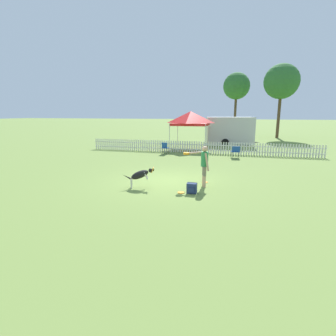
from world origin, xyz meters
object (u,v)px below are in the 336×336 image
folding_chair_blue_left (236,151)px  frisbee_near_dog (205,182)px  leaping_dog (140,175)px  equipment_trailer (229,130)px  handler_person (203,161)px  canopy_tent_main (191,118)px  folding_chair_center (165,147)px  backpack_on_grass (192,188)px  tree_right_grove (237,86)px  frisbee_near_handler (181,193)px  tree_left_grove (282,82)px

folding_chair_blue_left → frisbee_near_dog: bearing=70.3°
leaping_dog → equipment_trailer: bearing=151.2°
handler_person → canopy_tent_main: bearing=-5.7°
folding_chair_center → frisbee_near_dog: bearing=123.6°
handler_person → frisbee_near_dog: size_ratio=6.35×
backpack_on_grass → equipment_trailer: size_ratio=0.08×
equipment_trailer → tree_right_grove: 13.18m
frisbee_near_dog → equipment_trailer: bearing=88.6°
leaping_dog → tree_right_grove: tree_right_grove is taller
frisbee_near_handler → equipment_trailer: equipment_trailer is taller
leaping_dog → folding_chair_blue_left: 8.90m
frisbee_near_dog → folding_chair_center: folding_chair_center is taller
folding_chair_blue_left → tree_right_grove: size_ratio=0.10×
tree_right_grove → equipment_trailer: bearing=-90.8°
folding_chair_blue_left → tree_left_grove: 17.52m
folding_chair_center → canopy_tent_main: (1.19, 3.37, 1.95)m
handler_person → frisbee_near_dog: handler_person is taller
frisbee_near_handler → tree_left_grove: bearing=75.8°
handler_person → backpack_on_grass: (-0.26, -0.99, -0.83)m
folding_chair_blue_left → tree_right_grove: 20.28m
leaping_dog → folding_chair_center: same height
tree_left_grove → folding_chair_blue_left: bearing=-105.6°
frisbee_near_dog → folding_chair_blue_left: 6.86m
handler_person → equipment_trailer: (0.35, 14.60, 0.31)m
frisbee_near_handler → frisbee_near_dog: bearing=69.2°
equipment_trailer → folding_chair_center: bearing=-132.9°
folding_chair_center → tree_right_grove: (4.31, 19.03, 5.81)m
canopy_tent_main → folding_chair_center: bearing=-109.5°
frisbee_near_dog → folding_chair_blue_left: size_ratio=0.33×
frisbee_near_handler → frisbee_near_dog: 1.83m
leaping_dog → canopy_tent_main: bearing=162.4°
backpack_on_grass → canopy_tent_main: 12.57m
leaping_dog → frisbee_near_dog: leaping_dog is taller
equipment_trailer → canopy_tent_main: bearing=-142.2°
frisbee_near_handler → tree_right_grove: 28.60m
backpack_on_grass → folding_chair_blue_left: bearing=80.8°
folding_chair_center → leaping_dog: bearing=105.2°
leaping_dog → backpack_on_grass: size_ratio=3.23×
leaping_dog → folding_chair_center: (-1.47, 8.59, -0.02)m
frisbee_near_handler → equipment_trailer: bearing=86.4°
folding_chair_blue_left → canopy_tent_main: bearing=-55.8°
leaping_dog → canopy_tent_main: canopy_tent_main is taller
backpack_on_grass → folding_chair_center: bearing=112.0°
equipment_trailer → tree_left_grove: 11.30m
folding_chair_center → tree_left_grove: bearing=-115.5°
handler_person → folding_chair_blue_left: handler_person is taller
leaping_dog → frisbee_near_handler: bearing=62.5°
frisbee_near_handler → folding_chair_center: size_ratio=0.31×
leaping_dog → equipment_trailer: size_ratio=0.24×
tree_right_grove → leaping_dog: bearing=-95.9°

